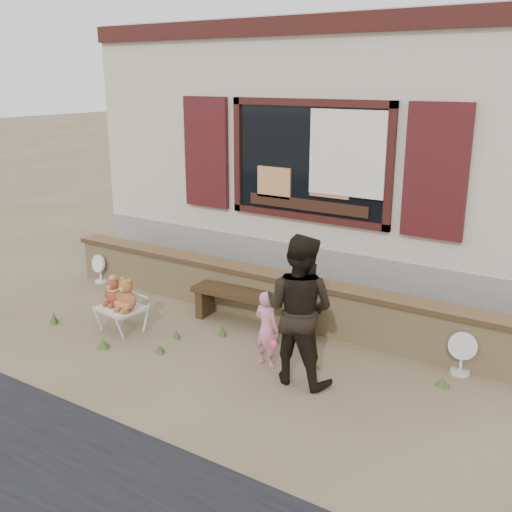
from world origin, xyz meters
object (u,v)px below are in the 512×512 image
Objects in this scene: child at (267,329)px; adult at (299,309)px; bench at (254,303)px; teddy_bear_left at (114,290)px; teddy_bear_right at (127,293)px; folding_chair at (121,309)px.

adult is (0.47, -0.11, 0.37)m from child.
teddy_bear_left is (-1.50, -1.05, 0.19)m from bench.
bench is 1.14m from child.
teddy_bear_right reaches higher than bench.
bench is 1.63m from adult.
adult reaches higher than child.
teddy_bear_right is at bearing -142.25° from bench.
folding_chair is at bearing 0.85° from adult.
child is (1.96, 0.22, -0.10)m from teddy_bear_right.
child reaches higher than teddy_bear_right.
folding_chair is at bearing -145.79° from bench.
adult reaches higher than teddy_bear_left.
teddy_bear_right is 2.45m from adult.
teddy_bear_left is at bearing 13.89° from child.
folding_chair is 0.27m from teddy_bear_left.
folding_chair is 2.11m from child.
child is 0.61m from adult.
teddy_bear_left is at bearing 0.34° from adult.
bench is 4.08× the size of teddy_bear_right.
bench is at bearing -40.29° from child.
teddy_bear_left is (-0.14, 0.02, 0.23)m from folding_chair.
teddy_bear_right is 0.27× the size of adult.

